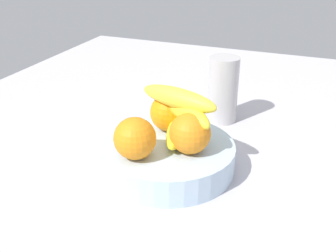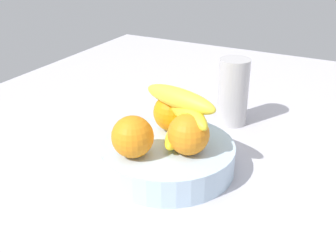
{
  "view_description": "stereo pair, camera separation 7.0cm",
  "coord_description": "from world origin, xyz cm",
  "px_view_note": "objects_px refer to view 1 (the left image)",
  "views": [
    {
      "loc": [
        66.29,
        24.4,
        43.55
      ],
      "look_at": [
        1.5,
        -1.48,
        9.45
      ],
      "focal_mm": 43.87,
      "sensor_mm": 36.0,
      "label": 1
    },
    {
      "loc": [
        63.35,
        30.79,
        43.55
      ],
      "look_at": [
        1.5,
        -1.48,
        9.45
      ],
      "focal_mm": 43.87,
      "sensor_mm": 36.0,
      "label": 2
    }
  ],
  "objects_px": {
    "orange_center": "(169,112)",
    "thermos_tumbler": "(223,90)",
    "banana_bunch": "(182,114)",
    "fruit_bowl": "(168,157)",
    "orange_front_left": "(135,138)",
    "orange_front_right": "(190,133)"
  },
  "relations": [
    {
      "from": "orange_front_right",
      "to": "thermos_tumbler",
      "type": "xyz_separation_m",
      "value": [
        -0.27,
        -0.01,
        -0.01
      ]
    },
    {
      "from": "fruit_bowl",
      "to": "orange_center",
      "type": "relative_size",
      "value": 3.36
    },
    {
      "from": "orange_front_right",
      "to": "banana_bunch",
      "type": "bearing_deg",
      "value": -144.9
    },
    {
      "from": "orange_front_left",
      "to": "orange_front_right",
      "type": "relative_size",
      "value": 1.0
    },
    {
      "from": "banana_bunch",
      "to": "orange_front_right",
      "type": "bearing_deg",
      "value": 35.1
    },
    {
      "from": "orange_front_left",
      "to": "banana_bunch",
      "type": "distance_m",
      "value": 0.12
    },
    {
      "from": "fruit_bowl",
      "to": "orange_front_right",
      "type": "distance_m",
      "value": 0.08
    },
    {
      "from": "fruit_bowl",
      "to": "orange_front_left",
      "type": "height_order",
      "value": "orange_front_left"
    },
    {
      "from": "orange_front_left",
      "to": "banana_bunch",
      "type": "height_order",
      "value": "banana_bunch"
    },
    {
      "from": "orange_center",
      "to": "banana_bunch",
      "type": "relative_size",
      "value": 0.44
    },
    {
      "from": "orange_center",
      "to": "banana_bunch",
      "type": "distance_m",
      "value": 0.05
    },
    {
      "from": "orange_front_right",
      "to": "orange_center",
      "type": "height_order",
      "value": "same"
    },
    {
      "from": "orange_front_left",
      "to": "thermos_tumbler",
      "type": "distance_m",
      "value": 0.34
    },
    {
      "from": "orange_center",
      "to": "thermos_tumbler",
      "type": "distance_m",
      "value": 0.21
    },
    {
      "from": "fruit_bowl",
      "to": "thermos_tumbler",
      "type": "distance_m",
      "value": 0.27
    },
    {
      "from": "orange_front_left",
      "to": "thermos_tumbler",
      "type": "xyz_separation_m",
      "value": [
        -0.33,
        0.08,
        -0.01
      ]
    },
    {
      "from": "orange_front_left",
      "to": "thermos_tumbler",
      "type": "bearing_deg",
      "value": 167.0
    },
    {
      "from": "orange_center",
      "to": "orange_front_left",
      "type": "bearing_deg",
      "value": -6.52
    },
    {
      "from": "fruit_bowl",
      "to": "banana_bunch",
      "type": "distance_m",
      "value": 0.09
    },
    {
      "from": "fruit_bowl",
      "to": "orange_front_left",
      "type": "relative_size",
      "value": 3.36
    },
    {
      "from": "orange_front_right",
      "to": "banana_bunch",
      "type": "xyz_separation_m",
      "value": [
        -0.05,
        -0.03,
        0.01
      ]
    },
    {
      "from": "fruit_bowl",
      "to": "thermos_tumbler",
      "type": "relative_size",
      "value": 1.62
    }
  ]
}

